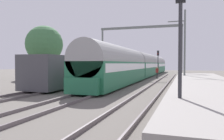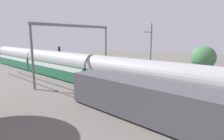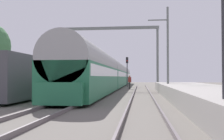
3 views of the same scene
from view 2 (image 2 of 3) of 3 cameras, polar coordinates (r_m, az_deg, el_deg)
name	(u,v)px [view 2 (image 2 of 3)]	position (r m, az deg, el deg)	size (l,w,h in m)	color
ground	(207,115)	(17.30, 26.81, -12.01)	(120.00, 120.00, 0.00)	#635D57
track_far_west	(187,132)	(13.72, 21.77, -17.07)	(1.52, 60.00, 0.16)	#655B5E
track_west	(207,114)	(17.27, 26.83, -11.76)	(1.52, 60.00, 0.16)	#655B5E
track_east	(220,101)	(21.01, 30.02, -8.25)	(1.52, 60.00, 0.16)	#655B5E
platform	(210,87)	(24.95, 27.67, -4.45)	(4.40, 28.00, 0.90)	gray
passenger_train	(59,64)	(30.60, -15.71, 1.69)	(2.93, 49.20, 3.82)	#236B47
freight_car	(139,99)	(14.83, 8.08, -8.55)	(2.80, 13.00, 2.70)	#47474C
person_crossing	(91,72)	(28.59, -6.36, -0.47)	(0.41, 0.25, 1.73)	#323232
railway_signal_far	(60,56)	(33.98, -15.62, 4.11)	(0.36, 0.30, 4.54)	#2D2D33
catenary_gantry	(75,41)	(26.72, -11.21, 8.61)	(12.50, 0.28, 7.86)	slate
catenary_pole_east_mid	(151,52)	(25.92, 11.59, 5.28)	(1.90, 0.20, 8.00)	slate
tree_east_background	(203,58)	(30.47, 25.94, 3.34)	(3.48, 3.48, 4.95)	#4C3826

